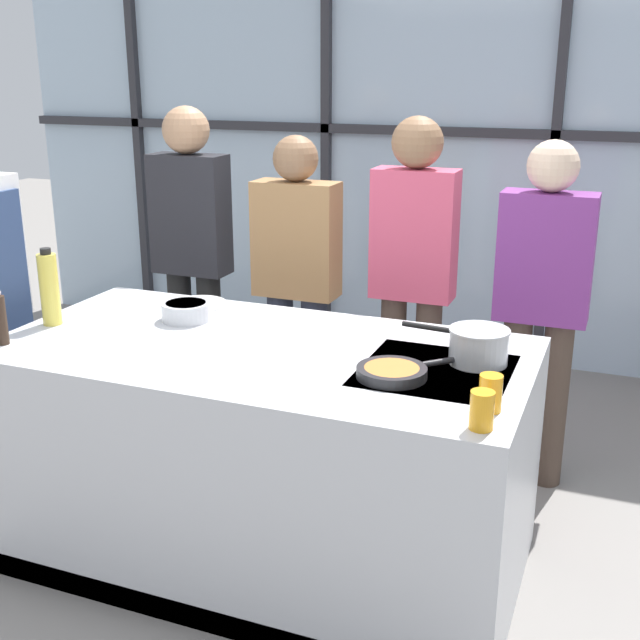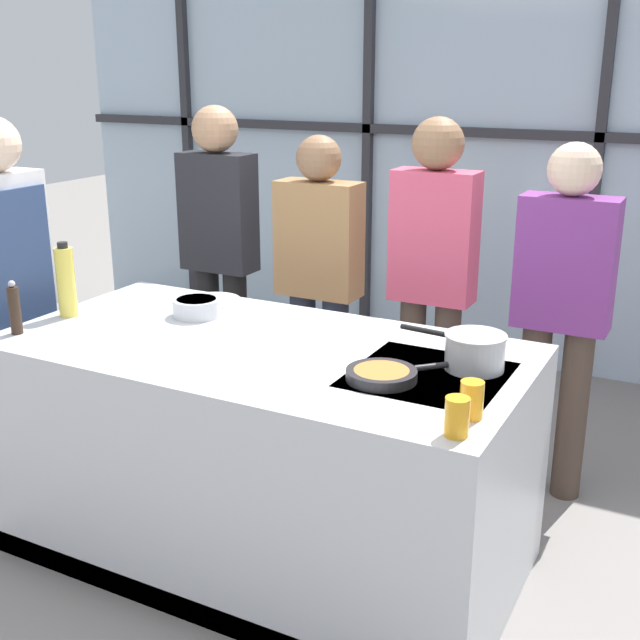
% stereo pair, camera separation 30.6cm
% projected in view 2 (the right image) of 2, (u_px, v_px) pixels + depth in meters
% --- Properties ---
extents(ground_plane, '(18.00, 18.00, 0.00)m').
position_uv_depth(ground_plane, '(266.00, 551.00, 3.38)').
color(ground_plane, gray).
extents(back_window_wall, '(6.40, 0.10, 2.80)m').
position_uv_depth(back_window_wall, '(477.00, 153.00, 5.24)').
color(back_window_wall, silver).
rests_on(back_window_wall, ground_plane).
extents(demo_island, '(2.05, 1.04, 0.93)m').
position_uv_depth(demo_island, '(264.00, 452.00, 3.24)').
color(demo_island, silver).
rests_on(demo_island, ground_plane).
extents(chef, '(0.25, 0.39, 1.75)m').
position_uv_depth(chef, '(10.00, 281.00, 3.64)').
color(chef, black).
rests_on(chef, ground_plane).
extents(spectator_far_left, '(0.41, 0.25, 1.76)m').
position_uv_depth(spectator_far_left, '(219.00, 244.00, 4.38)').
color(spectator_far_left, black).
rests_on(spectator_far_left, ground_plane).
extents(spectator_center_left, '(0.43, 0.23, 1.63)m').
position_uv_depth(spectator_center_left, '(319.00, 274.00, 4.13)').
color(spectator_center_left, '#232838').
rests_on(spectator_center_left, ground_plane).
extents(spectator_center_right, '(0.40, 0.24, 1.73)m').
position_uv_depth(spectator_center_right, '(432.00, 272.00, 3.84)').
color(spectator_center_right, '#47382D').
rests_on(spectator_center_right, ground_plane).
extents(spectator_far_right, '(0.42, 0.23, 1.65)m').
position_uv_depth(spectator_far_right, '(562.00, 303.00, 3.59)').
color(spectator_far_right, '#47382D').
rests_on(spectator_far_right, ground_plane).
extents(frying_pan, '(0.36, 0.36, 0.04)m').
position_uv_depth(frying_pan, '(384.00, 374.00, 2.74)').
color(frying_pan, '#232326').
rests_on(frying_pan, demo_island).
extents(saucepan, '(0.40, 0.22, 0.13)m').
position_uv_depth(saucepan, '(474.00, 350.00, 2.83)').
color(saucepan, silver).
rests_on(saucepan, demo_island).
extents(white_plate, '(0.25, 0.25, 0.01)m').
position_uv_depth(white_plate, '(213.00, 301.00, 3.64)').
color(white_plate, white).
rests_on(white_plate, demo_island).
extents(mixing_bowl, '(0.21, 0.21, 0.08)m').
position_uv_depth(mixing_bowl, '(197.00, 307.00, 3.43)').
color(mixing_bowl, silver).
rests_on(mixing_bowl, demo_island).
extents(oil_bottle, '(0.08, 0.08, 0.32)m').
position_uv_depth(oil_bottle, '(66.00, 281.00, 3.40)').
color(oil_bottle, '#E0CC4C').
rests_on(oil_bottle, demo_island).
extents(pepper_grinder, '(0.05, 0.05, 0.22)m').
position_uv_depth(pepper_grinder, '(15.00, 309.00, 3.19)').
color(pepper_grinder, '#332319').
rests_on(pepper_grinder, demo_island).
extents(juice_glass_near, '(0.07, 0.07, 0.12)m').
position_uv_depth(juice_glass_near, '(457.00, 417.00, 2.32)').
color(juice_glass_near, orange).
rests_on(juice_glass_near, demo_island).
extents(juice_glass_far, '(0.07, 0.07, 0.12)m').
position_uv_depth(juice_glass_far, '(472.00, 400.00, 2.43)').
color(juice_glass_far, orange).
rests_on(juice_glass_far, demo_island).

